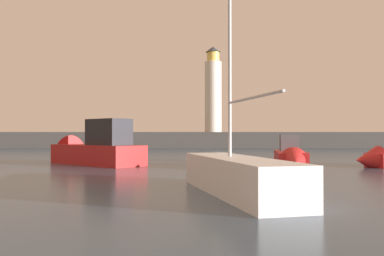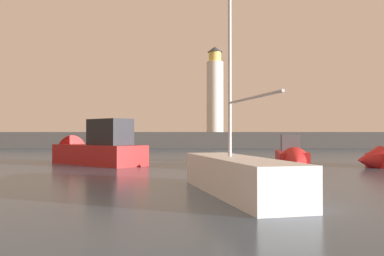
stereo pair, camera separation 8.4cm
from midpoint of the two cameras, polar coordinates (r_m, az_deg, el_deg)
ground_plane at (r=33.40m, az=-2.33°, el=-4.37°), size 220.00×220.00×0.00m
breakwater at (r=64.32m, az=-1.05°, el=-1.62°), size 87.82×6.81×2.37m
lighthouse at (r=64.71m, az=3.18°, el=4.98°), size 2.56×2.56×13.21m
motorboat_1 at (r=29.95m, az=-13.79°, el=-2.92°), size 8.56×7.97×3.56m
motorboat_2 at (r=24.74m, az=13.58°, el=-4.06°), size 2.43×6.14×2.22m
sailboat_moored at (r=14.35m, az=6.35°, el=-6.30°), size 3.55×8.10×11.92m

